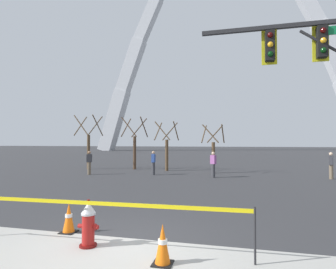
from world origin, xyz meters
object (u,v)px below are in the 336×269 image
at_px(fire_hydrant, 89,224).
at_px(pedestrian_walking_right, 89,162).
at_px(traffic_cone_mid_sidewalk, 69,218).
at_px(pedestrian_walking_left, 153,163).
at_px(traffic_signal_gantry, 333,76).
at_px(pedestrian_near_trees, 213,164).
at_px(traffic_cone_by_hydrant, 163,244).
at_px(pedestrian_standing_center, 331,165).
at_px(monument_arch, 222,50).

distance_m(fire_hydrant, pedestrian_walking_right, 13.08).
relative_size(fire_hydrant, pedestrian_walking_right, 0.62).
distance_m(traffic_cone_mid_sidewalk, pedestrian_walking_left, 11.68).
xyz_separation_m(traffic_signal_gantry, pedestrian_walking_right, (-12.17, 8.14, -3.25)).
height_order(pedestrian_walking_right, pedestrian_near_trees, same).
xyz_separation_m(traffic_signal_gantry, pedestrian_near_trees, (-3.95, 8.58, -3.25)).
xyz_separation_m(traffic_cone_by_hydrant, pedestrian_near_trees, (0.03, 12.26, 0.46)).
bearing_deg(fire_hydrant, pedestrian_walking_left, 100.30).
bearing_deg(pedestrian_standing_center, traffic_cone_mid_sidewalk, -128.35).
distance_m(traffic_cone_by_hydrant, pedestrian_walking_right, 14.39).
bearing_deg(traffic_cone_by_hydrant, monument_arch, 91.05).
bearing_deg(monument_arch, traffic_cone_by_hydrant, -88.95).
bearing_deg(pedestrian_near_trees, pedestrian_standing_center, 7.46).
xyz_separation_m(traffic_cone_mid_sidewalk, pedestrian_walking_right, (-5.54, 10.69, 0.46)).
distance_m(pedestrian_walking_left, pedestrian_near_trees, 4.02).
bearing_deg(pedestrian_walking_left, traffic_signal_gantry, -48.71).
bearing_deg(pedestrian_standing_center, pedestrian_walking_left, -177.72).
bearing_deg(pedestrian_near_trees, traffic_signal_gantry, -65.30).
xyz_separation_m(traffic_signal_gantry, pedestrian_walking_left, (-7.94, 9.05, -3.25)).
bearing_deg(monument_arch, pedestrian_walking_left, -93.57).
height_order(pedestrian_standing_center, pedestrian_walking_right, same).
bearing_deg(traffic_cone_mid_sidewalk, pedestrian_walking_left, 96.45).
distance_m(traffic_cone_by_hydrant, pedestrian_standing_center, 14.85).
distance_m(monument_arch, pedestrian_walking_right, 52.75).
height_order(traffic_cone_by_hydrant, pedestrian_walking_left, pedestrian_walking_left).
bearing_deg(traffic_cone_by_hydrant, pedestrian_near_trees, 89.86).
height_order(traffic_cone_mid_sidewalk, pedestrian_walking_right, pedestrian_walking_right).
bearing_deg(traffic_signal_gantry, traffic_cone_by_hydrant, -137.23).
bearing_deg(monument_arch, pedestrian_near_trees, -88.63).
distance_m(traffic_cone_mid_sidewalk, pedestrian_standing_center, 15.35).
bearing_deg(monument_arch, traffic_cone_mid_sidewalk, -91.56).
relative_size(fire_hydrant, traffic_cone_by_hydrant, 1.36).
distance_m(pedestrian_walking_left, pedestrian_walking_right, 4.33).
height_order(traffic_signal_gantry, pedestrian_near_trees, traffic_signal_gantry).
bearing_deg(pedestrian_standing_center, traffic_signal_gantry, -106.94).
relative_size(traffic_cone_mid_sidewalk, traffic_signal_gantry, 0.12).
bearing_deg(traffic_cone_by_hydrant, pedestrian_standing_center, 62.44).
xyz_separation_m(pedestrian_walking_left, pedestrian_standing_center, (10.83, 0.43, 0.00)).
bearing_deg(fire_hydrant, traffic_signal_gantry, 29.51).
bearing_deg(pedestrian_walking_right, pedestrian_near_trees, 3.09).
distance_m(monument_arch, pedestrian_near_trees, 51.88).
bearing_deg(fire_hydrant, pedestrian_standing_center, 55.91).
bearing_deg(pedestrian_standing_center, traffic_cone_by_hydrant, -117.56).
distance_m(fire_hydrant, pedestrian_near_trees, 11.95).
bearing_deg(pedestrian_standing_center, monument_arch, 99.86).
bearing_deg(traffic_signal_gantry, pedestrian_near_trees, 114.70).
bearing_deg(fire_hydrant, pedestrian_walking_right, 119.60).
relative_size(traffic_cone_by_hydrant, pedestrian_walking_left, 0.46).
bearing_deg(pedestrian_near_trees, pedestrian_walking_left, 173.37).
relative_size(pedestrian_walking_left, pedestrian_walking_right, 1.00).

